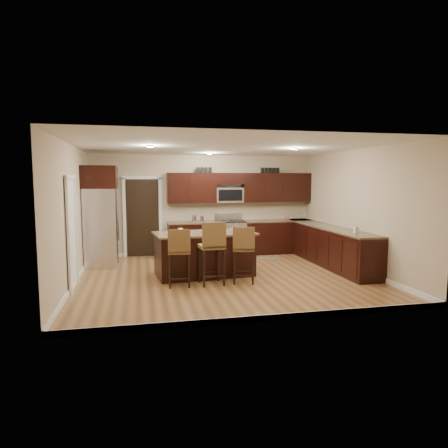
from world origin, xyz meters
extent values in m
plane|color=olive|center=(0.00, 0.00, 0.00)|extent=(6.00, 6.00, 0.00)
plane|color=silver|center=(0.00, 0.00, 2.70)|extent=(6.00, 6.00, 0.00)
plane|color=tan|center=(0.00, 2.75, 1.35)|extent=(6.00, 0.00, 6.00)
plane|color=tan|center=(-3.00, 0.00, 1.35)|extent=(0.00, 5.50, 5.50)
plane|color=tan|center=(3.00, 0.00, 1.35)|extent=(0.00, 5.50, 5.50)
cube|color=black|center=(-0.35, 2.45, 0.44)|extent=(1.30, 0.60, 0.88)
cube|color=black|center=(2.03, 2.45, 0.44)|extent=(1.94, 0.60, 0.88)
cube|color=black|center=(2.70, 0.48, 0.44)|extent=(0.60, 3.35, 0.88)
cube|color=brown|center=(-0.35, 2.45, 0.90)|extent=(1.30, 0.63, 0.04)
cube|color=brown|center=(2.03, 2.45, 0.90)|extent=(1.94, 0.63, 0.04)
cube|color=brown|center=(2.70, 0.48, 0.90)|extent=(0.63, 3.35, 0.04)
cube|color=black|center=(-0.35, 2.58, 1.82)|extent=(1.30, 0.33, 0.80)
cube|color=black|center=(2.03, 2.58, 1.82)|extent=(1.94, 0.33, 0.80)
cube|color=black|center=(0.68, 2.58, 2.07)|extent=(0.76, 0.33, 0.30)
cube|color=silver|center=(0.68, 2.45, 0.45)|extent=(0.76, 0.64, 0.90)
cube|color=black|center=(0.68, 2.45, 0.91)|extent=(0.76, 0.60, 0.03)
cube|color=black|center=(0.68, 2.15, 0.45)|extent=(0.65, 0.01, 0.45)
cube|color=silver|center=(0.68, 2.72, 1.02)|extent=(0.76, 0.05, 0.18)
cube|color=silver|center=(0.68, 2.60, 1.62)|extent=(0.76, 0.31, 0.40)
cube|color=black|center=(-1.65, 2.73, 1.03)|extent=(0.85, 0.03, 2.06)
cube|color=white|center=(-2.98, -0.30, 1.02)|extent=(0.03, 0.80, 2.04)
cube|color=black|center=(-0.40, 0.25, 0.44)|extent=(2.08, 1.19, 0.88)
cube|color=brown|center=(-0.40, 0.25, 0.90)|extent=(2.19, 1.30, 0.04)
cube|color=black|center=(-0.40, 0.25, 0.04)|extent=(1.99, 1.11, 0.09)
cube|color=brown|center=(-1.01, -0.53, 0.68)|extent=(0.45, 0.45, 0.06)
cube|color=brown|center=(-1.03, -0.72, 0.89)|extent=(0.42, 0.07, 0.45)
cylinder|color=black|center=(-1.19, -0.71, 0.32)|extent=(0.04, 0.04, 0.65)
cylinder|color=black|center=(-0.83, -0.71, 0.32)|extent=(0.04, 0.04, 0.65)
cylinder|color=black|center=(-1.19, -0.35, 0.32)|extent=(0.04, 0.04, 0.65)
cylinder|color=black|center=(-0.83, -0.35, 0.32)|extent=(0.04, 0.04, 0.65)
cube|color=brown|center=(-0.39, -0.53, 0.75)|extent=(0.50, 0.50, 0.07)
cube|color=brown|center=(-0.37, -0.74, 0.99)|extent=(0.46, 0.08, 0.49)
cylinder|color=black|center=(-0.58, -0.73, 0.36)|extent=(0.04, 0.04, 0.71)
cylinder|color=black|center=(-0.19, -0.73, 0.36)|extent=(0.04, 0.04, 0.71)
cylinder|color=black|center=(-0.58, -0.33, 0.36)|extent=(0.04, 0.04, 0.71)
cylinder|color=black|center=(-0.19, -0.33, 0.36)|extent=(0.04, 0.04, 0.71)
cube|color=brown|center=(0.26, -0.53, 0.68)|extent=(0.52, 0.52, 0.06)
cube|color=brown|center=(0.21, -0.71, 0.90)|extent=(0.42, 0.15, 0.45)
cylinder|color=black|center=(0.08, -0.71, 0.33)|extent=(0.04, 0.04, 0.65)
cylinder|color=black|center=(0.44, -0.71, 0.33)|extent=(0.04, 0.04, 0.65)
cylinder|color=black|center=(0.08, -0.35, 0.33)|extent=(0.04, 0.04, 0.65)
cylinder|color=black|center=(0.44, -0.35, 0.33)|extent=(0.04, 0.04, 0.65)
cube|color=silver|center=(-2.62, 1.67, 0.92)|extent=(0.72, 0.92, 1.83)
cube|color=black|center=(-2.26, 1.67, 0.92)|extent=(0.01, 0.02, 1.74)
cylinder|color=silver|center=(-2.23, 1.59, 1.01)|extent=(0.02, 0.02, 0.81)
cylinder|color=silver|center=(-2.23, 1.75, 1.01)|extent=(0.02, 0.02, 0.81)
cube|color=black|center=(-2.62, 1.67, 2.09)|extent=(0.78, 0.98, 0.52)
cube|color=brown|center=(1.48, 1.75, 0.01)|extent=(0.92, 0.74, 0.01)
imported|color=silver|center=(2.31, 2.45, 0.96)|extent=(0.34, 0.34, 0.07)
imported|color=#B2B2B2|center=(2.70, -0.52, 1.02)|extent=(0.10, 0.10, 0.20)
cylinder|color=silver|center=(-0.31, 2.45, 1.01)|extent=(0.12, 0.12, 0.18)
cylinder|color=silver|center=(-0.10, 2.45, 1.00)|extent=(0.11, 0.11, 0.16)
cylinder|color=white|center=(-0.90, 0.25, 0.97)|extent=(0.10, 0.10, 0.10)
camera|label=1|loc=(-1.75, -8.03, 2.02)|focal=32.00mm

